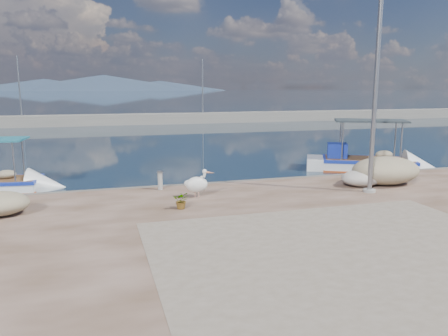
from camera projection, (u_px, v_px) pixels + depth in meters
ground at (261, 235)px, 12.63m from camera, size 1400.00×1400.00×0.00m
quay_patch at (350, 252)px, 9.99m from camera, size 9.00×7.00×0.01m
breakwater at (135, 119)px, 50.25m from camera, size 120.00×2.20×7.50m
mountains at (100, 84)px, 625.22m from camera, size 370.00×280.00×22.00m
boat_right at (367, 166)px, 22.48m from camera, size 6.54×4.74×3.03m
pelican at (197, 184)px, 14.89m from camera, size 1.03×0.71×0.98m
lamp_post at (375, 99)px, 15.15m from camera, size 0.44×0.96×7.00m
bollard_near at (160, 180)px, 16.00m from camera, size 0.23×0.23×0.70m
potted_plant at (182, 200)px, 13.49m from camera, size 0.59×0.55×0.54m
net_pile_c at (386, 170)px, 16.92m from camera, size 2.74×1.95×1.08m
net_pile_d at (362, 178)px, 16.62m from camera, size 1.62×1.21×0.61m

